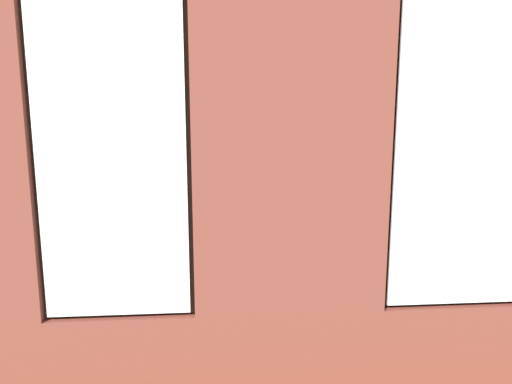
# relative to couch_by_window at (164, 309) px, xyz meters

# --- Properties ---
(ground_plane) EXTENTS (6.90, 6.33, 0.10)m
(ground_plane) POSITION_rel_couch_by_window_xyz_m (-0.90, -2.13, -0.38)
(ground_plane) COLOR brown
(brick_wall_with_windows) EXTENTS (6.30, 0.30, 3.46)m
(brick_wall_with_windows) POSITION_rel_couch_by_window_xyz_m (-0.90, 0.65, 1.39)
(brick_wall_with_windows) COLOR brown
(brick_wall_with_windows) RESTS_ON ground_plane
(couch_by_window) EXTENTS (2.06, 0.87, 0.80)m
(couch_by_window) POSITION_rel_couch_by_window_xyz_m (0.00, 0.00, 0.00)
(couch_by_window) COLOR black
(couch_by_window) RESTS_ON ground_plane
(couch_left) EXTENTS (0.93, 1.87, 0.80)m
(couch_left) POSITION_rel_couch_by_window_xyz_m (-3.34, -1.60, 0.00)
(couch_left) COLOR black
(couch_left) RESTS_ON ground_plane
(coffee_table) EXTENTS (1.55, 0.80, 0.44)m
(coffee_table) POSITION_rel_couch_by_window_xyz_m (-0.80, -2.00, 0.07)
(coffee_table) COLOR #A87547
(coffee_table) RESTS_ON ground_plane
(cup_ceramic) EXTENTS (0.07, 0.07, 0.09)m
(cup_ceramic) POSITION_rel_couch_by_window_xyz_m (-0.92, -1.88, 0.16)
(cup_ceramic) COLOR #B23D38
(cup_ceramic) RESTS_ON coffee_table
(candle_jar) EXTENTS (0.08, 0.08, 0.09)m
(candle_jar) POSITION_rel_couch_by_window_xyz_m (-0.80, -2.00, 0.16)
(candle_jar) COLOR #B7333D
(candle_jar) RESTS_ON coffee_table
(table_plant_small) EXTENTS (0.17, 0.17, 0.27)m
(table_plant_small) POSITION_rel_couch_by_window_xyz_m (-1.23, -2.14, 0.26)
(table_plant_small) COLOR #47423D
(table_plant_small) RESTS_ON coffee_table
(remote_silver) EXTENTS (0.17, 0.06, 0.02)m
(remote_silver) POSITION_rel_couch_by_window_xyz_m (-0.34, -1.88, 0.13)
(remote_silver) COLOR #B2B2B7
(remote_silver) RESTS_ON coffee_table
(remote_gray) EXTENTS (0.17, 0.12, 0.02)m
(remote_gray) POSITION_rel_couch_by_window_xyz_m (-0.61, -2.10, 0.13)
(remote_gray) COLOR #59595B
(remote_gray) RESTS_ON coffee_table
(media_console) EXTENTS (0.95, 0.42, 0.51)m
(media_console) POSITION_rel_couch_by_window_xyz_m (1.90, -1.70, -0.07)
(media_console) COLOR black
(media_console) RESTS_ON ground_plane
(papasan_chair) EXTENTS (1.17, 1.17, 0.72)m
(papasan_chair) POSITION_rel_couch_by_window_xyz_m (-0.05, -3.88, 0.13)
(papasan_chair) COLOR olive
(papasan_chair) RESTS_ON ground_plane
(potted_plant_by_left_couch) EXTENTS (0.28, 0.28, 0.54)m
(potted_plant_by_left_couch) POSITION_rel_couch_by_window_xyz_m (-2.95, -2.97, 0.01)
(potted_plant_by_left_couch) COLOR #9E5638
(potted_plant_by_left_couch) RESTS_ON ground_plane
(potted_plant_between_couches) EXTENTS (0.84, 0.86, 1.08)m
(potted_plant_between_couches) POSITION_rel_couch_by_window_xyz_m (-1.49, -0.06, 0.23)
(potted_plant_between_couches) COLOR #9E5638
(potted_plant_between_couches) RESTS_ON ground_plane
(potted_plant_near_tv) EXTENTS (0.98, 0.95, 1.42)m
(potted_plant_near_tv) POSITION_rel_couch_by_window_xyz_m (1.36, -0.78, 0.44)
(potted_plant_near_tv) COLOR #9E5638
(potted_plant_near_tv) RESTS_ON ground_plane
(potted_plant_corner_near_left) EXTENTS (0.78, 0.80, 1.16)m
(potted_plant_corner_near_left) POSITION_rel_couch_by_window_xyz_m (-3.50, -4.30, 0.30)
(potted_plant_corner_near_left) COLOR #9E5638
(potted_plant_corner_near_left) RESTS_ON ground_plane
(potted_plant_mid_room_small) EXTENTS (0.29, 0.29, 0.51)m
(potted_plant_mid_room_small) POSITION_rel_couch_by_window_xyz_m (-2.02, -3.07, 0.02)
(potted_plant_mid_room_small) COLOR #47423D
(potted_plant_mid_room_small) RESTS_ON ground_plane
(potted_plant_foreground_right) EXTENTS (0.49, 0.49, 0.73)m
(potted_plant_foreground_right) POSITION_rel_couch_by_window_xyz_m (1.60, -4.25, 0.17)
(potted_plant_foreground_right) COLOR gray
(potted_plant_foreground_right) RESTS_ON ground_plane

